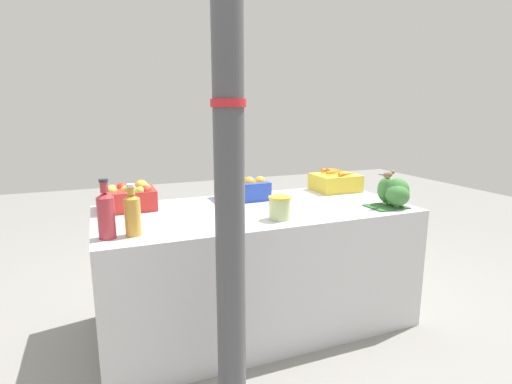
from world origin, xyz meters
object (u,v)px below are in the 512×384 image
(apple_crate, at_px, (130,196))
(juice_bottle_ruby, at_px, (106,214))
(sparrow_bird, at_px, (388,174))
(orange_crate, at_px, (242,188))
(pickle_jar, at_px, (280,208))
(juice_bottle_amber, at_px, (133,214))
(support_pole, at_px, (229,126))
(broccoli_pile, at_px, (394,193))
(carrot_crate, at_px, (335,182))

(apple_crate, distance_m, juice_bottle_ruby, 0.56)
(sparrow_bird, bearing_deg, orange_crate, 133.05)
(pickle_jar, bearing_deg, juice_bottle_amber, 179.84)
(apple_crate, distance_m, sparrow_bird, 1.55)
(support_pole, distance_m, pickle_jar, 0.77)
(support_pole, bearing_deg, broccoli_pile, 19.97)
(carrot_crate, bearing_deg, support_pole, -138.89)
(sparrow_bird, bearing_deg, juice_bottle_ruby, 169.91)
(broccoli_pile, bearing_deg, apple_crate, 159.87)
(carrot_crate, height_order, pickle_jar, carrot_crate)
(support_pole, xyz_separation_m, sparrow_bird, (1.14, 0.43, -0.32))
(apple_crate, distance_m, orange_crate, 0.71)
(juice_bottle_amber, xyz_separation_m, pickle_jar, (0.76, -0.00, -0.04))
(broccoli_pile, bearing_deg, support_pole, -160.03)
(broccoli_pile, distance_m, juice_bottle_amber, 1.52)
(orange_crate, bearing_deg, juice_bottle_ruby, -147.70)
(pickle_jar, xyz_separation_m, sparrow_bird, (0.71, -0.01, 0.14))
(broccoli_pile, bearing_deg, orange_crate, 144.56)
(apple_crate, relative_size, sparrow_bird, 2.27)
(apple_crate, relative_size, orange_crate, 1.00)
(orange_crate, bearing_deg, carrot_crate, 0.04)
(carrot_crate, bearing_deg, pickle_jar, -142.23)
(support_pole, bearing_deg, juice_bottle_amber, 126.96)
(support_pole, bearing_deg, juice_bottle_ruby, 135.37)
(orange_crate, relative_size, juice_bottle_amber, 1.24)
(juice_bottle_ruby, xyz_separation_m, pickle_jar, (0.88, -0.00, -0.05))
(carrot_crate, xyz_separation_m, juice_bottle_amber, (-1.47, -0.54, 0.04))
(orange_crate, height_order, juice_bottle_amber, juice_bottle_amber)
(apple_crate, height_order, carrot_crate, apple_crate)
(support_pole, height_order, juice_bottle_ruby, support_pole)
(pickle_jar, bearing_deg, orange_crate, 92.01)
(carrot_crate, xyz_separation_m, sparrow_bird, (0.01, -0.55, 0.14))
(support_pole, height_order, juice_bottle_amber, support_pole)
(support_pole, distance_m, juice_bottle_ruby, 0.75)
(sparrow_bird, bearing_deg, broccoli_pile, -11.46)
(carrot_crate, height_order, juice_bottle_ruby, juice_bottle_ruby)
(support_pole, xyz_separation_m, orange_crate, (0.41, 0.99, -0.45))
(apple_crate, bearing_deg, juice_bottle_amber, -93.20)
(juice_bottle_ruby, xyz_separation_m, sparrow_bird, (1.59, -0.01, 0.09))
(juice_bottle_amber, bearing_deg, broccoli_pile, -0.46)
(support_pole, bearing_deg, sparrow_bird, 20.88)
(carrot_crate, distance_m, broccoli_pile, 0.56)
(carrot_crate, bearing_deg, juice_bottle_ruby, -161.04)
(pickle_jar, height_order, sparrow_bird, sparrow_bird)
(support_pole, xyz_separation_m, apple_crate, (-0.30, 0.98, -0.45))
(orange_crate, height_order, pickle_jar, orange_crate)
(carrot_crate, bearing_deg, sparrow_bird, -89.48)
(juice_bottle_ruby, xyz_separation_m, juice_bottle_amber, (0.12, 0.00, -0.01))
(support_pole, distance_m, broccoli_pile, 1.34)
(apple_crate, xyz_separation_m, juice_bottle_amber, (-0.03, -0.54, 0.03))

